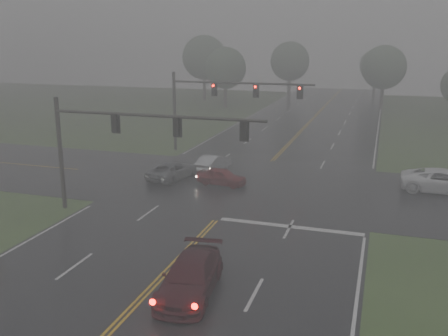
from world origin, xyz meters
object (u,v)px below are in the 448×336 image
(car_grey, at_px, (173,179))
(signal_gantry_near, at_px, (118,135))
(signal_gantry_far, at_px, (215,97))
(sedan_maroon, at_px, (191,293))
(sedan_silver, at_px, (214,171))
(sedan_red, at_px, (222,185))
(pickup_white, at_px, (443,192))

(car_grey, bearing_deg, signal_gantry_near, 103.19)
(signal_gantry_near, height_order, signal_gantry_far, signal_gantry_far)
(sedan_maroon, height_order, sedan_silver, sedan_maroon)
(car_grey, distance_m, signal_gantry_near, 9.91)
(car_grey, relative_size, signal_gantry_near, 0.36)
(sedan_silver, distance_m, signal_gantry_near, 12.98)
(sedan_silver, xyz_separation_m, signal_gantry_near, (-2.04, -11.77, 5.09))
(signal_gantry_far, bearing_deg, car_grey, -91.07)
(sedan_red, distance_m, pickup_white, 16.04)
(sedan_maroon, relative_size, sedan_silver, 1.28)
(sedan_maroon, xyz_separation_m, sedan_red, (-3.84, 16.13, 0.00))
(sedan_maroon, relative_size, pickup_white, 0.90)
(sedan_silver, bearing_deg, signal_gantry_near, 88.76)
(pickup_white, xyz_separation_m, signal_gantry_near, (-19.73, -11.13, 5.09))
(sedan_maroon, distance_m, pickup_white, 22.62)
(pickup_white, bearing_deg, signal_gantry_near, 121.70)
(sedan_silver, relative_size, pickup_white, 0.70)
(sedan_silver, xyz_separation_m, pickup_white, (17.68, -0.64, 0.00))
(sedan_silver, xyz_separation_m, signal_gantry_far, (-2.04, 6.58, 5.38))
(pickup_white, distance_m, signal_gantry_far, 21.68)
(sedan_maroon, height_order, signal_gantry_near, signal_gantry_near)
(sedan_red, bearing_deg, signal_gantry_near, 159.95)
(sedan_red, distance_m, car_grey, 4.19)
(sedan_red, xyz_separation_m, pickup_white, (15.74, 3.10, 0.00))
(pickup_white, bearing_deg, sedan_silver, 90.20)
(signal_gantry_near, bearing_deg, sedan_silver, 80.14)
(car_grey, height_order, signal_gantry_near, signal_gantry_near)
(pickup_white, xyz_separation_m, signal_gantry_far, (-19.72, 7.22, 5.38))
(sedan_silver, bearing_deg, car_grey, 64.32)
(sedan_silver, bearing_deg, signal_gantry_far, -64.14)
(car_grey, bearing_deg, pickup_white, -160.52)
(sedan_silver, bearing_deg, sedan_red, 126.03)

